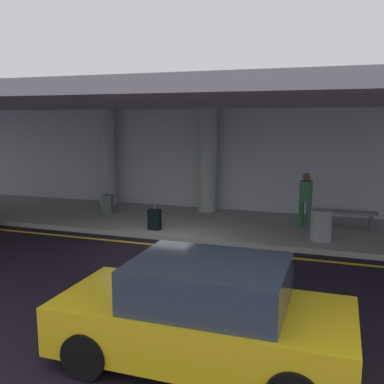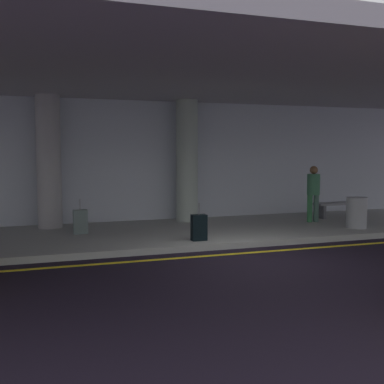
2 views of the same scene
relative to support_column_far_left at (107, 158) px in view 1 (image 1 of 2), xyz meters
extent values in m
plane|color=black|center=(4.00, -4.63, -1.97)|extent=(60.00, 60.00, 0.00)
cube|color=gray|center=(4.00, -1.53, -1.90)|extent=(26.00, 4.20, 0.15)
cube|color=yellow|center=(4.00, -4.12, -1.97)|extent=(26.00, 0.14, 0.01)
cylinder|color=gray|center=(0.00, 0.00, 0.00)|extent=(0.66, 0.66, 3.65)
cylinder|color=#8F9A90|center=(4.00, 0.00, 0.00)|extent=(0.66, 0.66, 3.65)
cube|color=#97919B|center=(4.00, -2.03, 1.97)|extent=(28.00, 13.20, 0.30)
cube|color=#AAB0BD|center=(4.00, 0.72, -0.07)|extent=(26.00, 0.30, 3.80)
cube|color=yellow|center=(6.75, -9.39, -1.42)|extent=(4.10, 1.80, 0.70)
cube|color=#2D3847|center=(6.85, -9.39, -0.77)|extent=(2.10, 1.60, 0.60)
cylinder|color=black|center=(8.10, -8.54, -1.65)|extent=(0.64, 0.22, 0.64)
cylinder|color=black|center=(5.40, -8.54, -1.65)|extent=(0.64, 0.22, 0.64)
cylinder|color=black|center=(5.40, -10.24, -1.65)|extent=(0.64, 0.22, 0.64)
cylinder|color=#275E35|center=(7.42, -1.41, -1.42)|extent=(0.16, 0.16, 0.82)
cylinder|color=#3C584C|center=(7.64, -1.41, -1.42)|extent=(0.16, 0.16, 0.82)
cylinder|color=#2F6042|center=(7.53, -1.41, -0.69)|extent=(0.38, 0.38, 0.62)
sphere|color=brown|center=(7.53, -1.41, -0.26)|extent=(0.24, 0.24, 0.24)
cube|color=black|center=(3.29, -3.11, -1.51)|extent=(0.36, 0.22, 0.62)
cylinder|color=slate|center=(3.29, -3.11, -1.06)|extent=(0.02, 0.02, 0.28)
cube|color=#4F5E5B|center=(0.70, -1.28, -1.51)|extent=(0.36, 0.22, 0.62)
cylinder|color=slate|center=(0.70, -1.28, -1.06)|extent=(0.02, 0.02, 0.28)
cube|color=slate|center=(8.82, -0.84, -1.38)|extent=(1.60, 0.50, 0.06)
cube|color=#4C4C51|center=(8.20, -0.84, -1.61)|extent=(0.10, 0.40, 0.42)
cube|color=#4C4C51|center=(9.44, -0.84, -1.61)|extent=(0.10, 0.40, 0.42)
cylinder|color=gray|center=(8.05, -2.75, -1.40)|extent=(0.56, 0.56, 0.85)
camera|label=1|loc=(8.47, -14.91, 1.43)|focal=41.24mm
camera|label=2|loc=(-0.39, -13.57, 0.30)|focal=44.11mm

